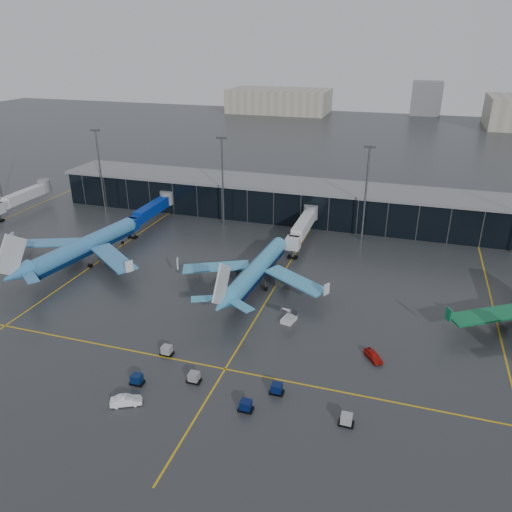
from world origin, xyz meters
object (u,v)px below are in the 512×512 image
(airliner_klm_near, at_px, (257,259))
(service_van_white, at_px, (126,401))
(airliner_arkefly, at_px, (84,236))
(baggage_carts, at_px, (224,386))
(service_van_red, at_px, (373,356))
(mobile_airstair, at_px, (289,318))

(airliner_klm_near, distance_m, service_van_white, 44.50)
(service_van_white, bearing_deg, airliner_klm_near, -36.34)
(airliner_arkefly, distance_m, baggage_carts, 60.78)
(airliner_arkefly, relative_size, service_van_white, 9.43)
(airliner_klm_near, bearing_deg, service_van_red, -33.32)
(airliner_arkefly, height_order, baggage_carts, airliner_arkefly)
(airliner_klm_near, xyz_separation_m, service_van_white, (-6.97, -43.62, -5.42))
(airliner_arkefly, height_order, airliner_klm_near, airliner_arkefly)
(airliner_klm_near, xyz_separation_m, baggage_carts, (5.87, -35.99, -5.43))
(mobile_airstair, distance_m, service_van_red, 18.50)
(airliner_klm_near, distance_m, service_van_red, 34.76)
(airliner_klm_near, height_order, baggage_carts, airliner_klm_near)
(airliner_arkefly, distance_m, service_van_red, 73.70)
(mobile_airstair, xyz_separation_m, service_van_red, (16.82, -7.68, -0.04))
(airliner_klm_near, bearing_deg, mobile_airstair, -47.26)
(airliner_klm_near, bearing_deg, airliner_arkefly, -175.01)
(baggage_carts, height_order, mobile_airstair, mobile_airstair)
(service_van_red, distance_m, service_van_white, 41.25)
(airliner_klm_near, height_order, service_van_red, airliner_klm_near)
(airliner_klm_near, xyz_separation_m, mobile_airstair, (10.53, -13.06, -5.42))
(airliner_arkefly, bearing_deg, mobile_airstair, -3.27)
(mobile_airstair, xyz_separation_m, service_van_white, (-17.50, -30.56, -0.00))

